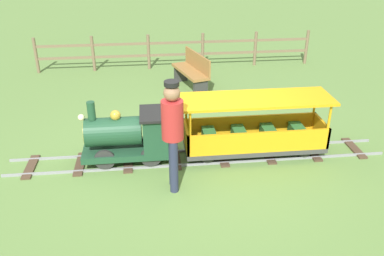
{
  "coord_description": "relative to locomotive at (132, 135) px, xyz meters",
  "views": [
    {
      "loc": [
        -5.7,
        0.7,
        3.4
      ],
      "look_at": [
        0.0,
        0.05,
        0.55
      ],
      "focal_mm": 38.37,
      "sensor_mm": 36.0,
      "label": 1
    }
  ],
  "objects": [
    {
      "name": "fence_section",
      "position": [
        4.71,
        -1.04,
        -0.0
      ],
      "size": [
        0.08,
        7.13,
        0.9
      ],
      "color": "#756047",
      "rests_on": "ground_plane"
    },
    {
      "name": "conductor_person",
      "position": [
        -0.78,
        -0.58,
        0.47
      ],
      "size": [
        0.3,
        0.3,
        1.62
      ],
      "color": "#282D47",
      "rests_on": "ground_plane"
    },
    {
      "name": "track",
      "position": [
        0.0,
        -1.04,
        -0.47
      ],
      "size": [
        0.69,
        6.05,
        0.04
      ],
      "color": "gray",
      "rests_on": "ground_plane"
    },
    {
      "name": "park_bench",
      "position": [
        3.15,
        -1.29,
        -0.07
      ],
      "size": [
        1.36,
        0.76,
        0.82
      ],
      "color": "olive",
      "rests_on": "ground_plane"
    },
    {
      "name": "ground_plane",
      "position": [
        0.0,
        -0.98,
        -0.49
      ],
      "size": [
        60.0,
        60.0,
        0.0
      ],
      "primitive_type": "plane",
      "color": "#608442"
    },
    {
      "name": "passenger_car",
      "position": [
        0.0,
        -1.94,
        -0.06
      ],
      "size": [
        0.75,
        2.35,
        0.97
      ],
      "color": "#3F3F3F",
      "rests_on": "ground_plane"
    },
    {
      "name": "locomotive",
      "position": [
        0.0,
        0.0,
        0.0
      ],
      "size": [
        0.65,
        1.45,
        1.02
      ],
      "color": "#1E472D",
      "rests_on": "ground_plane"
    }
  ]
}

